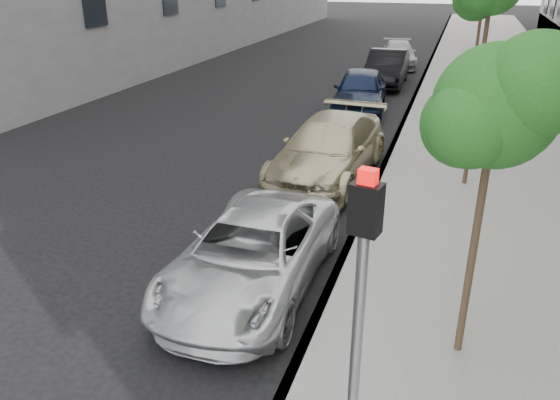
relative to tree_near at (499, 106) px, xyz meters
The scene contains 10 objects.
ground 4.99m from the tree_near, 155.05° to the right, with size 160.00×160.00×0.00m, color black.
sidewalk 22.78m from the tree_near, 87.27° to the left, with size 6.40×72.00×0.14m, color gray.
curb 22.85m from the tree_near, 95.21° to the left, with size 0.15×72.00×0.14m, color #9E9B93.
tree_near is the anchor object (origin of this frame).
signal_pole 3.08m from the tree_near, 111.34° to the right, with size 0.27×0.22×3.41m.
minivan 4.47m from the tree_near, 166.23° to the left, with size 2.09×4.54×1.26m, color silver.
suv 7.59m from the tree_near, 118.07° to the left, with size 2.07×5.10×1.48m, color tan.
sedan_blue 14.06m from the tree_near, 106.10° to the left, with size 1.80×4.49×1.53m, color black.
sedan_black 18.93m from the tree_near, 100.96° to the left, with size 1.60×4.60×1.51m, color black.
sedan_rear 23.94m from the tree_near, 98.87° to the left, with size 1.79×4.40×1.28m, color #94979B.
Camera 1 is at (2.76, -4.99, 4.95)m, focal length 35.00 mm.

